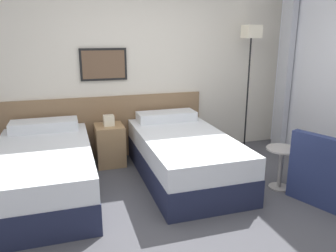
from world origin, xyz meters
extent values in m
plane|color=#47474C|center=(0.00, 0.00, 0.00)|extent=(16.00, 16.00, 0.00)
cube|color=beige|center=(0.00, 1.99, 1.35)|extent=(10.00, 0.06, 2.70)
cube|color=#846647|center=(-0.57, 1.94, 0.45)|extent=(2.86, 0.04, 0.91)
cube|color=black|center=(-0.57, 1.94, 1.36)|extent=(0.64, 0.03, 0.44)
cube|color=brown|center=(-0.57, 1.93, 1.36)|extent=(0.58, 0.01, 0.38)
cube|color=#B7BAC1|center=(2.14, 1.61, 1.32)|extent=(0.10, 0.24, 2.64)
cube|color=#1E233D|center=(-1.40, 0.93, 0.16)|extent=(1.04, 1.97, 0.32)
cube|color=silver|center=(-1.40, 0.93, 0.44)|extent=(1.03, 1.95, 0.24)
cube|color=silver|center=(-1.40, 1.68, 0.62)|extent=(0.84, 0.34, 0.13)
cube|color=#1E233D|center=(0.26, 0.93, 0.16)|extent=(1.04, 1.97, 0.32)
cube|color=silver|center=(0.26, 0.93, 0.44)|extent=(1.03, 1.95, 0.24)
cube|color=silver|center=(0.26, 1.68, 0.62)|extent=(0.84, 0.34, 0.13)
cube|color=#9E7A51|center=(-0.57, 1.66, 0.28)|extent=(0.38, 0.43, 0.56)
cube|color=beige|center=(-0.57, 1.66, 0.63)|extent=(0.14, 0.14, 0.14)
cylinder|color=black|center=(1.53, 1.64, 0.01)|extent=(0.24, 0.24, 0.02)
cylinder|color=black|center=(1.53, 1.64, 0.86)|extent=(0.02, 0.02, 1.69)
cube|color=beige|center=(1.53, 1.64, 1.80)|extent=(0.23, 0.23, 0.18)
cylinder|color=gray|center=(1.23, 0.31, 0.01)|extent=(0.24, 0.24, 0.01)
cylinder|color=gray|center=(1.23, 0.31, 0.25)|extent=(0.05, 0.05, 0.46)
cylinder|color=gray|center=(1.23, 0.31, 0.49)|extent=(0.36, 0.36, 0.02)
cube|color=navy|center=(1.38, -0.23, 0.58)|extent=(0.38, 0.78, 0.37)
cube|color=navy|center=(1.55, 0.22, 0.48)|extent=(0.61, 0.31, 0.18)
camera|label=1|loc=(-1.09, -2.69, 1.75)|focal=35.00mm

